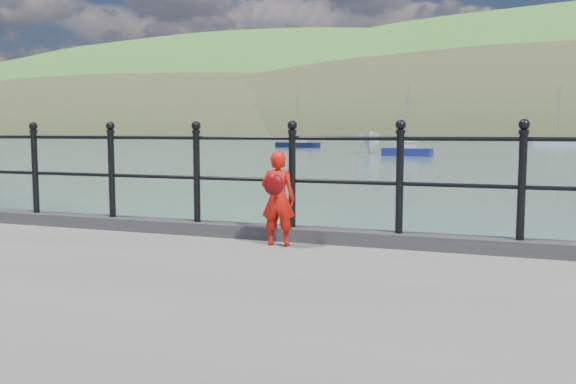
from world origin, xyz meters
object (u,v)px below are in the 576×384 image
at_px(sailboat_deep, 557,144).
at_px(sailboat_left, 297,145).
at_px(child, 278,198).
at_px(railing, 243,166).
at_px(launch_white, 370,142).
at_px(sailboat_port, 407,152).

height_order(sailboat_deep, sailboat_left, sailboat_deep).
height_order(child, sailboat_left, sailboat_left).
bearing_deg(railing, child, -32.98).
bearing_deg(launch_white, sailboat_left, 116.27).
relative_size(child, sailboat_deep, 0.11).
distance_m(railing, sailboat_deep, 93.86).
bearing_deg(launch_white, sailboat_port, -62.90).
height_order(railing, launch_white, railing).
bearing_deg(launch_white, railing, -91.11).
bearing_deg(railing, sailboat_deep, 84.15).
bearing_deg(sailboat_left, child, -56.62).
distance_m(sailboat_left, sailboat_port, 29.69).
distance_m(railing, sailboat_port, 48.97).
bearing_deg(sailboat_port, child, -75.57).
xyz_separation_m(child, launch_white, (-10.98, 54.75, -0.40)).
bearing_deg(sailboat_port, sailboat_left, 135.52).
bearing_deg(sailboat_port, railing, -76.18).
bearing_deg(sailboat_port, sailboat_deep, 78.23).
xyz_separation_m(child, sailboat_port, (-6.30, 48.98, -1.18)).
xyz_separation_m(launch_white, sailboat_port, (4.68, -5.77, -0.78)).
distance_m(launch_white, sailboat_left, 22.28).
height_order(railing, sailboat_left, sailboat_left).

